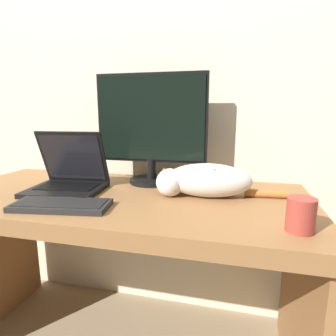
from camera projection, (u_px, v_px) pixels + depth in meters
wall_back at (149, 70)px, 1.44m from camera, size 6.40×0.06×2.60m
desk at (122, 229)px, 1.20m from camera, size 1.53×0.69×0.75m
monitor at (151, 127)px, 1.30m from camera, size 0.53×0.21×0.51m
laptop at (69, 179)px, 1.21m from camera, size 0.32×0.28×0.25m
external_keyboard at (61, 205)px, 0.99m from camera, size 0.36×0.18×0.02m
cat at (203, 180)px, 1.12m from camera, size 0.51×0.17×0.14m
coffee_mug at (301, 215)px, 0.80m from camera, size 0.08×0.08×0.10m
small_toy at (228, 185)px, 1.21m from camera, size 0.05×0.05×0.05m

